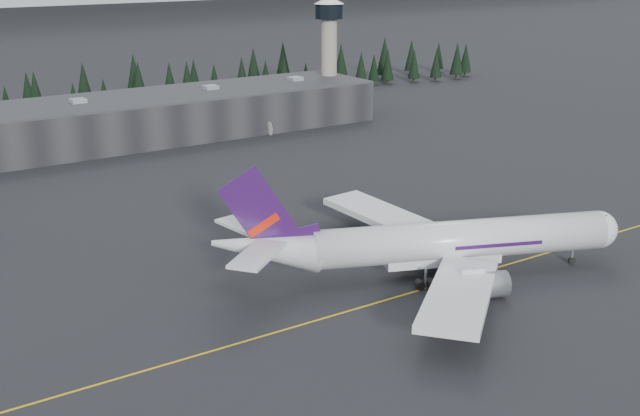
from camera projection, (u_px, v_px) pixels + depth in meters
ground at (388, 293)px, 129.35m from camera, size 1400.00×1400.00×0.00m
taxiline at (396, 297)px, 127.76m from camera, size 400.00×0.40×0.02m
terminal at (115, 121)px, 226.50m from camera, size 160.00×30.00×12.60m
control_tower at (329, 42)px, 262.92m from camera, size 10.00×10.00×37.70m
treeline at (75, 97)px, 255.47m from camera, size 360.00×20.00×15.00m
jet_main at (425, 243)px, 134.29m from camera, size 68.52×61.01×20.95m
gse_vehicle_b at (270, 133)px, 237.70m from camera, size 4.36×2.54×1.39m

